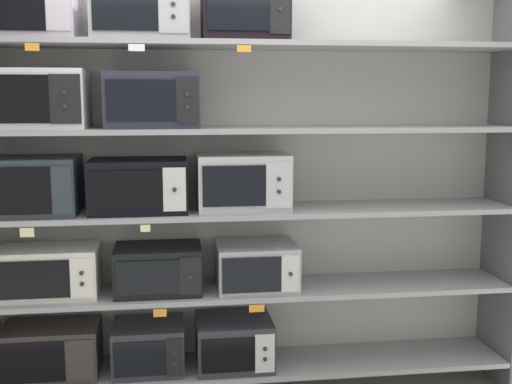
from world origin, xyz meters
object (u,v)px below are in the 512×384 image
(microwave_11, at_px, (30,9))
(microwave_5, at_px, (255,266))
(microwave_12, at_px, (140,14))
(microwave_4, at_px, (158,269))
(microwave_10, at_px, (152,100))
(microwave_7, at_px, (139,185))
(microwave_8, at_px, (243,182))
(microwave_2, at_px, (234,342))
(microwave_3, at_px, (49,272))
(microwave_13, at_px, (245,12))
(microwave_1, at_px, (149,346))
(microwave_0, at_px, (52,350))
(microwave_6, at_px, (36,186))
(microwave_9, at_px, (38,99))

(microwave_11, bearing_deg, microwave_5, 0.01)
(microwave_12, bearing_deg, microwave_4, 0.07)
(microwave_10, bearing_deg, microwave_4, -0.09)
(microwave_7, bearing_deg, microwave_8, 0.00)
(microwave_10, xyz_separation_m, microwave_11, (-0.65, -0.00, 0.49))
(microwave_2, distance_m, microwave_10, 1.54)
(microwave_4, height_order, microwave_7, microwave_7)
(microwave_3, distance_m, microwave_13, 1.88)
(microwave_1, xyz_separation_m, microwave_2, (0.52, 0.00, 0.00))
(microwave_8, xyz_separation_m, microwave_13, (0.01, 0.00, 0.98))
(microwave_4, xyz_separation_m, microwave_11, (-0.66, -0.00, 1.49))
(microwave_1, bearing_deg, microwave_5, -0.01)
(microwave_10, relative_size, microwave_11, 1.04)
(microwave_0, distance_m, microwave_8, 1.51)
(microwave_1, distance_m, microwave_13, 2.06)
(microwave_4, relative_size, microwave_8, 0.94)
(microwave_0, height_order, microwave_12, microwave_12)
(microwave_3, distance_m, microwave_8, 1.24)
(microwave_6, relative_size, microwave_7, 0.85)
(microwave_4, distance_m, microwave_13, 1.58)
(microwave_4, bearing_deg, microwave_3, -179.98)
(microwave_2, xyz_separation_m, microwave_5, (0.13, -0.00, 0.48))
(microwave_8, bearing_deg, microwave_0, -179.99)
(microwave_9, xyz_separation_m, microwave_11, (-0.02, -0.00, 0.49))
(microwave_0, relative_size, microwave_9, 1.03)
(microwave_6, bearing_deg, microwave_10, 0.03)
(microwave_10, bearing_deg, microwave_13, 0.00)
(microwave_1, height_order, microwave_6, microwave_6)
(microwave_0, relative_size, microwave_7, 1.00)
(microwave_0, distance_m, microwave_6, 0.99)
(microwave_2, relative_size, microwave_11, 0.91)
(microwave_5, relative_size, microwave_9, 0.89)
(microwave_6, distance_m, microwave_8, 1.18)
(microwave_8, bearing_deg, microwave_3, -179.99)
(microwave_1, distance_m, microwave_7, 0.98)
(microwave_4, bearing_deg, microwave_6, -179.97)
(microwave_13, bearing_deg, microwave_5, -0.25)
(microwave_0, bearing_deg, microwave_6, -179.90)
(microwave_3, bearing_deg, microwave_9, -179.84)
(microwave_1, height_order, microwave_12, microwave_12)
(microwave_7, bearing_deg, microwave_1, -0.12)
(microwave_0, bearing_deg, microwave_5, 0.00)
(microwave_2, relative_size, microwave_8, 0.85)
(microwave_2, relative_size, microwave_12, 0.85)
(microwave_10, distance_m, microwave_11, 0.81)
(microwave_3, height_order, microwave_8, microwave_8)
(microwave_12, xyz_separation_m, microwave_13, (0.59, 0.00, 0.02))
(microwave_7, relative_size, microwave_12, 1.03)
(microwave_9, bearing_deg, microwave_4, 0.02)
(microwave_1, relative_size, microwave_4, 0.83)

